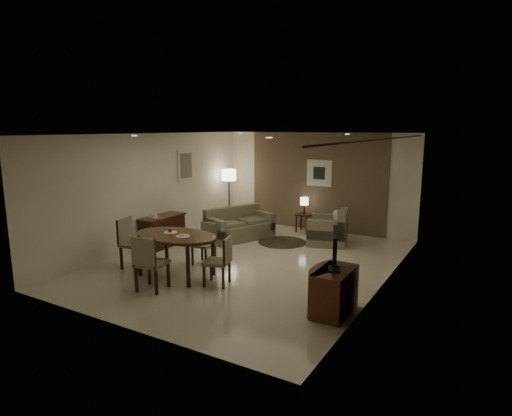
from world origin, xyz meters
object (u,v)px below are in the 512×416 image
Objects in this scene: sofa at (240,224)px; floor_lamp at (229,198)px; chair_right at (217,261)px; chair_near at (152,262)px; dining_table at (176,255)px; tv_cabinet at (334,291)px; console_desk at (163,231)px; armchair at (328,227)px; side_table at (304,223)px; chair_far at (204,244)px; chair_left at (135,243)px.

sofa is 1.65m from floor_lamp.
chair_near is at bearing -63.63° from chair_right.
tv_cabinet is at bearing -1.43° from dining_table.
sofa reaches higher than console_desk.
tv_cabinet is 0.52× the size of dining_table.
chair_right is 3.75m from armchair.
floor_lamp reaches higher than dining_table.
armchair is 1.32m from side_table.
chair_far is (1.67, -0.57, 0.05)m from console_desk.
console_desk is 1.33× the size of chair_right.
floor_lamp is (0.12, 2.70, 0.45)m from console_desk.
console_desk is 1.41× the size of chair_far.
armchair is (1.57, 4.45, -0.07)m from chair_near.
side_table is (0.67, 4.50, -0.16)m from dining_table.
floor_lamp is at bearing -170.15° from side_table.
chair_right reaches higher than tv_cabinet.
chair_near is at bearing -167.27° from tv_cabinet.
chair_near is (-3.11, -0.70, 0.15)m from tv_cabinet.
chair_left is 4.87m from side_table.
console_desk is 0.69× the size of dining_table.
chair_right is at bearing -25.52° from armchair.
tv_cabinet is 3.36m from chair_far.
sofa is (-1.41, 2.98, -0.05)m from chair_right.
chair_right is at bearing -132.76° from sofa.
tv_cabinet is 1.06× the size of chair_far.
side_table is (-2.56, 4.58, -0.10)m from tv_cabinet.
sofa is at bearing 98.45° from dining_table.
console_desk is at bearing 163.74° from sofa.
armchair is (1.68, 2.81, 0.00)m from chair_far.
chair_right reaches higher than console_desk.
chair_near reaches higher than console_desk.
dining_table reaches higher than side_table.
dining_table is 1.93× the size of chair_right.
dining_table is at bearing -92.31° from chair_near.
dining_table is 0.97m from chair_right.
tv_cabinet is 1.79× the size of side_table.
side_table is at bearing -106.92° from chair_near.
side_table is at bearing 52.88° from console_desk.
chair_far is at bearing -148.06° from chair_right.
console_desk is 0.73× the size of floor_lamp.
chair_near is (0.12, -0.78, 0.09)m from dining_table.
sofa is 3.38× the size of side_table.
chair_left is at bearing -110.72° from side_table.
sofa is (-0.44, 2.96, -0.01)m from dining_table.
chair_far is (-3.22, 0.93, 0.08)m from tv_cabinet.
sofa is 1.76× the size of armchair.
floor_lamp reaches higher than console_desk.
chair_near is 1.04× the size of armchair.
dining_table is 3.46× the size of side_table.
side_table is (1.11, 1.54, -0.15)m from sofa.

